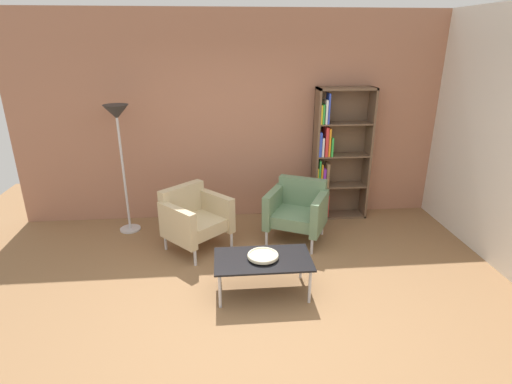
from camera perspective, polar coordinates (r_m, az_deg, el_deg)
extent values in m
plane|color=olive|center=(4.13, 0.80, -16.69)|extent=(8.32, 8.32, 0.00)
cube|color=#A87056|center=(5.83, -1.63, 10.27)|extent=(6.40, 0.12, 2.90)
cube|color=brown|center=(5.86, 8.37, 5.11)|extent=(0.03, 0.30, 1.90)
cube|color=brown|center=(6.08, 15.48, 5.15)|extent=(0.03, 0.30, 1.90)
cube|color=brown|center=(5.79, 12.69, 14.08)|extent=(0.80, 0.30, 0.03)
cube|color=brown|center=(6.27, 11.36, -3.11)|extent=(0.80, 0.30, 0.03)
cube|color=brown|center=(6.09, 11.62, 5.50)|extent=(0.80, 0.02, 1.90)
cube|color=brown|center=(6.10, 11.67, 0.97)|extent=(0.76, 0.28, 0.02)
cube|color=brown|center=(5.96, 11.99, 5.14)|extent=(0.76, 0.28, 0.02)
cube|color=brown|center=(5.86, 12.33, 9.47)|extent=(0.76, 0.28, 0.02)
cube|color=olive|center=(6.09, 8.33, -1.96)|extent=(0.03, 0.22, 0.28)
cube|color=green|center=(6.06, 8.77, -1.40)|extent=(0.02, 0.19, 0.41)
cube|color=red|center=(6.10, 9.08, -1.80)|extent=(0.04, 0.21, 0.31)
cube|color=white|center=(6.11, 9.50, -1.83)|extent=(0.04, 0.21, 0.30)
cube|color=red|center=(6.12, 9.87, -1.65)|extent=(0.03, 0.22, 0.33)
cube|color=yellow|center=(5.93, 8.51, 2.20)|extent=(0.02, 0.22, 0.29)
cube|color=green|center=(5.93, 8.75, 2.75)|extent=(0.02, 0.25, 0.40)
cube|color=orange|center=(5.91, 9.14, 2.36)|extent=(0.03, 0.17, 0.34)
cube|color=purple|center=(5.95, 9.44, 2.15)|extent=(0.04, 0.21, 0.28)
cube|color=olive|center=(5.94, 9.95, 2.46)|extent=(0.04, 0.18, 0.35)
cube|color=blue|center=(5.78, 8.91, 6.75)|extent=(0.04, 0.19, 0.34)
cube|color=white|center=(5.83, 9.20, 6.45)|extent=(0.03, 0.25, 0.27)
cube|color=red|center=(5.82, 9.74, 7.13)|extent=(0.04, 0.24, 0.41)
cube|color=orange|center=(5.81, 10.17, 7.00)|extent=(0.03, 0.20, 0.39)
cube|color=green|center=(5.86, 10.45, 6.45)|extent=(0.03, 0.25, 0.27)
cube|color=yellow|center=(5.71, 9.02, 10.85)|extent=(0.02, 0.23, 0.26)
cube|color=green|center=(5.69, 9.38, 10.84)|extent=(0.02, 0.17, 0.27)
cube|color=white|center=(5.73, 9.71, 11.18)|extent=(0.03, 0.23, 0.33)
cube|color=blue|center=(5.70, 10.12, 11.55)|extent=(0.02, 0.18, 0.41)
cube|color=black|center=(4.21, 0.99, -9.48)|extent=(1.00, 0.56, 0.02)
cylinder|color=silver|center=(4.10, -5.13, -13.76)|extent=(0.03, 0.03, 0.38)
cylinder|color=silver|center=(4.19, 7.60, -13.07)|extent=(0.03, 0.03, 0.38)
cylinder|color=silver|center=(4.49, -5.16, -10.44)|extent=(0.03, 0.03, 0.38)
cylinder|color=silver|center=(4.57, 6.37, -9.89)|extent=(0.03, 0.03, 0.38)
cylinder|color=beige|center=(4.20, 0.99, -9.25)|extent=(0.13, 0.13, 0.02)
cylinder|color=beige|center=(4.19, 0.99, -9.01)|extent=(0.32, 0.32, 0.02)
torus|color=beige|center=(4.18, 0.99, -8.87)|extent=(0.32, 0.32, 0.02)
cube|color=slate|center=(5.34, 5.68, -3.56)|extent=(0.83, 0.81, 0.16)
cube|color=slate|center=(5.48, 6.57, 0.11)|extent=(0.63, 0.39, 0.38)
cube|color=slate|center=(5.36, 2.48, -2.08)|extent=(0.37, 0.60, 0.46)
cube|color=slate|center=(5.21, 8.94, -3.03)|extent=(0.37, 0.60, 0.46)
cylinder|color=silver|center=(5.24, 1.48, -6.37)|extent=(0.04, 0.04, 0.24)
cylinder|color=silver|center=(5.09, 7.89, -7.44)|extent=(0.04, 0.04, 0.24)
cylinder|color=silver|center=(5.74, 3.48, -3.90)|extent=(0.04, 0.04, 0.24)
cylinder|color=silver|center=(5.60, 9.34, -4.80)|extent=(0.04, 0.04, 0.24)
cube|color=#C6B289|center=(5.15, -8.36, -4.64)|extent=(0.86, 0.86, 0.16)
cube|color=#C6B289|center=(5.24, -10.40, -1.09)|extent=(0.55, 0.52, 0.38)
cube|color=#C6B289|center=(4.92, -11.05, -4.67)|extent=(0.49, 0.52, 0.46)
cube|color=#C6B289|center=(5.27, -5.70, -2.58)|extent=(0.49, 0.52, 0.46)
cylinder|color=silver|center=(4.86, -8.60, -8.95)|extent=(0.04, 0.04, 0.24)
cylinder|color=silver|center=(5.21, -3.49, -6.61)|extent=(0.04, 0.04, 0.24)
cylinder|color=silver|center=(5.27, -12.65, -6.73)|extent=(0.04, 0.04, 0.24)
cylinder|color=silver|center=(5.60, -7.67, -4.72)|extent=(0.04, 0.04, 0.24)
cylinder|color=silver|center=(5.97, -17.30, -4.98)|extent=(0.28, 0.28, 0.02)
cylinder|color=silver|center=(5.67, -18.19, 2.68)|extent=(0.03, 0.03, 1.65)
cone|color=#2D2D2D|center=(5.49, -19.13, 10.63)|extent=(0.32, 0.32, 0.18)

